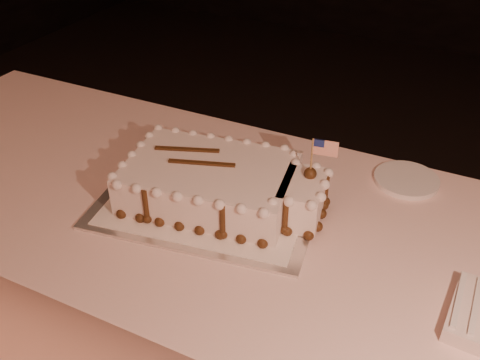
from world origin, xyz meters
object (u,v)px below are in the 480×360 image
at_px(cake_board, 211,200).
at_px(side_plate, 406,180).
at_px(sheet_cake, 221,184).
at_px(banquet_table, 266,331).

xyz_separation_m(cake_board, side_plate, (0.41, 0.29, 0.00)).
relative_size(cake_board, sheet_cake, 1.03).
distance_m(banquet_table, cake_board, 0.41).
xyz_separation_m(banquet_table, side_plate, (0.25, 0.31, 0.38)).
height_order(banquet_table, cake_board, cake_board).
relative_size(banquet_table, side_plate, 14.61).
relative_size(banquet_table, cake_board, 4.60).
distance_m(banquet_table, sheet_cake, 0.45).
distance_m(banquet_table, side_plate, 0.55).
height_order(sheet_cake, side_plate, sheet_cake).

